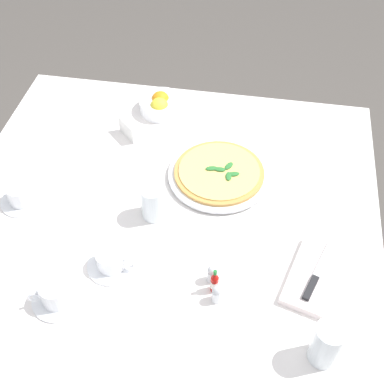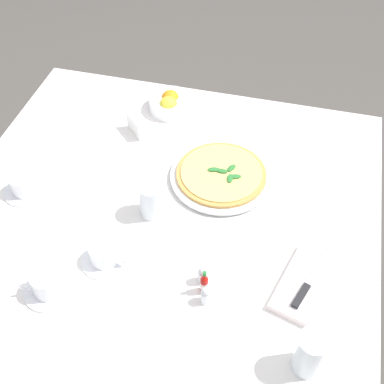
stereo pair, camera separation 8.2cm
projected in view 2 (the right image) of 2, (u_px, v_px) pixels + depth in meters
name	position (u px, v px, depth m)	size (l,w,h in m)	color
ground_plane	(169.00, 337.00, 2.02)	(8.00, 8.00, 0.00)	#4C4742
dining_table	(163.00, 241.00, 1.57)	(1.22, 1.22, 0.74)	white
pizza_plate	(221.00, 177.00, 1.57)	(0.31, 0.31, 0.02)	white
pizza	(221.00, 173.00, 1.56)	(0.27, 0.27, 0.02)	#C68E47
coffee_cup_right_edge	(24.00, 185.00, 1.52)	(0.13, 0.13, 0.06)	white
coffee_cup_far_right	(105.00, 255.00, 1.35)	(0.13, 0.13, 0.06)	white
coffee_cup_back_corner	(47.00, 284.00, 1.29)	(0.13, 0.13, 0.07)	white
water_glass_far_left	(152.00, 201.00, 1.45)	(0.07, 0.07, 0.11)	white
water_glass_left_edge	(309.00, 355.00, 1.13)	(0.07, 0.07, 0.12)	white
napkin_folded	(308.00, 285.00, 1.31)	(0.25, 0.18, 0.02)	white
dinner_knife	(310.00, 282.00, 1.30)	(0.19, 0.08, 0.01)	silver
citrus_bowl	(170.00, 103.00, 1.79)	(0.15, 0.15, 0.07)	white
hot_sauce_bottle	(204.00, 283.00, 1.28)	(0.02, 0.02, 0.08)	#B7140F
salt_shaker	(203.00, 275.00, 1.31)	(0.03, 0.03, 0.06)	white
pepper_shaker	(206.00, 296.00, 1.27)	(0.03, 0.03, 0.06)	white
menu_card	(133.00, 127.00, 1.70)	(0.07, 0.07, 0.06)	white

